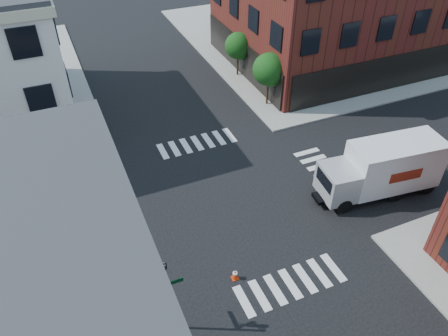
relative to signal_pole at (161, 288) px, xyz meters
name	(u,v)px	position (x,y,z in m)	size (l,w,h in m)	color
ground	(235,201)	(6.72, 6.68, -2.86)	(120.00, 120.00, 0.00)	black
sidewalk_ne	(327,35)	(27.72, 27.68, -2.78)	(30.00, 30.00, 0.15)	gray
tree_near	(270,71)	(14.28, 16.65, 0.30)	(2.69, 2.69, 4.49)	black
tree_far	(239,47)	(14.28, 22.65, 0.02)	(2.43, 2.43, 4.07)	black
signal_pole	(161,288)	(0.00, 0.00, 0.00)	(1.29, 1.24, 4.60)	black
box_truck	(383,168)	(15.69, 3.85, -0.94)	(8.34, 3.32, 3.69)	silver
traffic_cone	(235,274)	(4.19, 1.17, -2.54)	(0.36, 0.36, 0.66)	red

